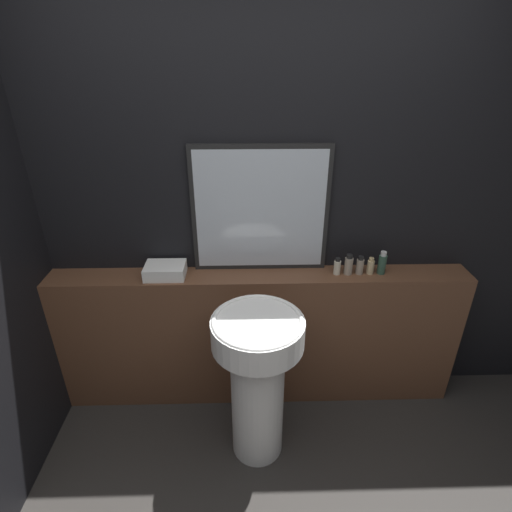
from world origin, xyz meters
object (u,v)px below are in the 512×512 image
mirror (260,210)px  body_wash_bottle (371,266)px  pedestal_sink (258,375)px  lotion_bottle (360,266)px  hand_soap_bottle (382,263)px  conditioner_bottle (349,265)px  shampoo_bottle (337,267)px  towel_stack (165,270)px

mirror → body_wash_bottle: mirror is taller
pedestal_sink → lotion_bottle: size_ratio=8.18×
lotion_bottle → hand_soap_bottle: hand_soap_bottle is taller
pedestal_sink → conditioner_bottle: 0.81m
pedestal_sink → hand_soap_bottle: size_ratio=6.51×
pedestal_sink → conditioner_bottle: (0.54, 0.43, 0.42)m
body_wash_bottle → conditioner_bottle: bearing=180.0°
mirror → hand_soap_bottle: size_ratio=5.46×
mirror → shampoo_bottle: bearing=-10.8°
body_wash_bottle → hand_soap_bottle: (0.07, 0.00, 0.02)m
pedestal_sink → body_wash_bottle: bearing=32.6°
pedestal_sink → shampoo_bottle: bearing=42.1°
shampoo_bottle → body_wash_bottle: bearing=0.0°
body_wash_bottle → towel_stack: bearing=180.0°
mirror → shampoo_bottle: mirror is taller
mirror → shampoo_bottle: size_ratio=7.49×
towel_stack → hand_soap_bottle: 1.26m
conditioner_bottle → body_wash_bottle: bearing=0.0°
mirror → towel_stack: 0.65m
hand_soap_bottle → lotion_bottle: bearing=-180.0°
pedestal_sink → lotion_bottle: bearing=35.2°
pedestal_sink → body_wash_bottle: (0.67, 0.43, 0.41)m
pedestal_sink → towel_stack: (-0.52, 0.43, 0.40)m
lotion_bottle → hand_soap_bottle: (0.13, 0.00, 0.01)m
towel_stack → lotion_bottle: lotion_bottle is taller
shampoo_bottle → hand_soap_bottle: size_ratio=0.73×
shampoo_bottle → pedestal_sink: bearing=-137.9°
pedestal_sink → mirror: (0.03, 0.51, 0.73)m
towel_stack → lotion_bottle: bearing=-0.0°
pedestal_sink → lotion_bottle: 0.85m
towel_stack → mirror: bearing=8.8°
towel_stack → lotion_bottle: (1.13, -0.00, 0.02)m
conditioner_bottle → lotion_bottle: conditioner_bottle is taller
pedestal_sink → shampoo_bottle: shampoo_bottle is taller
conditioner_bottle → pedestal_sink: bearing=-141.6°
towel_stack → body_wash_bottle: 1.19m
shampoo_bottle → towel_stack: bearing=180.0°
body_wash_bottle → hand_soap_bottle: bearing=0.0°
mirror → hand_soap_bottle: (0.71, -0.08, -0.30)m
pedestal_sink → body_wash_bottle: body_wash_bottle is taller
pedestal_sink → towel_stack: towel_stack is taller
conditioner_bottle → hand_soap_bottle: size_ratio=0.89×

